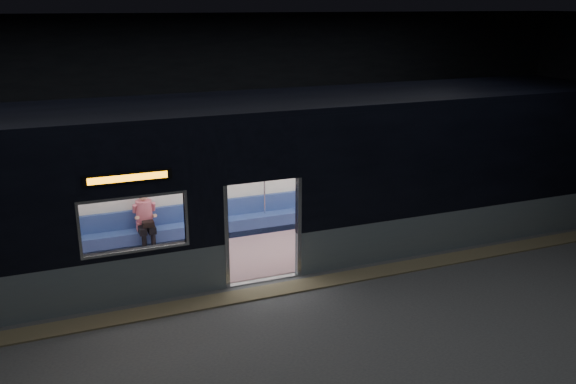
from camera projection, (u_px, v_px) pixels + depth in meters
station_floor at (283, 304)px, 11.07m from camera, size 24.00×14.00×0.01m
station_envelope at (282, 103)px, 9.99m from camera, size 24.00×14.00×5.00m
tactile_strip at (272, 291)px, 11.56m from camera, size 22.80×0.50×0.03m
metro_car at (239, 172)px, 12.78m from camera, size 18.00×3.04×3.35m
passenger at (145, 216)px, 13.33m from camera, size 0.42×0.67×1.31m
handbag at (148, 224)px, 13.19m from camera, size 0.28×0.25×0.12m
transit_map at (364, 157)px, 15.36m from camera, size 1.11×0.03×0.72m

